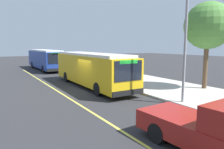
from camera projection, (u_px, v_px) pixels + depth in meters
ground_plane at (88, 90)px, 16.94m from camera, size 120.00×120.00×0.00m
sidewalk_curb at (145, 83)px, 20.03m from camera, size 44.00×6.40×0.15m
lane_stripe_center at (61, 93)px, 15.81m from camera, size 36.00×0.14×0.01m
transit_bus_main at (92, 68)px, 18.37m from camera, size 11.32×2.66×2.95m
transit_bus_second at (45, 59)px, 31.09m from camera, size 11.34×2.68×2.95m
pickup_truck at (220, 132)px, 6.71m from camera, size 5.50×2.29×1.85m
bus_shelter at (121, 60)px, 23.61m from camera, size 2.90×1.60×2.48m
waiting_bench at (121, 72)px, 23.76m from camera, size 1.60×0.48×0.95m
route_sign_post at (112, 63)px, 20.32m from camera, size 0.44×0.08×2.80m
pedestrian_commuter at (105, 67)px, 24.20m from camera, size 0.24×0.40×1.69m
street_tree_near_shelter at (208, 26)px, 16.37m from camera, size 3.70×3.70×6.87m
utility_pole at (185, 50)px, 12.52m from camera, size 0.16×0.16×6.40m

